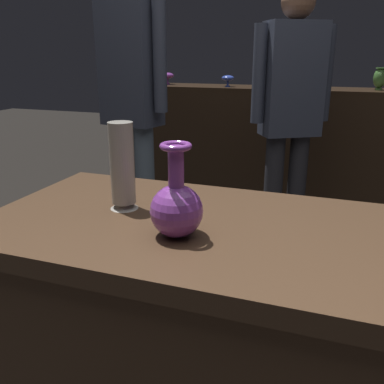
{
  "coord_description": "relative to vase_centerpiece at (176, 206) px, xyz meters",
  "views": [
    {
      "loc": [
        0.31,
        -0.98,
        1.23
      ],
      "look_at": [
        -0.02,
        -0.05,
        0.9
      ],
      "focal_mm": 39.32,
      "sensor_mm": 36.0,
      "label": 1
    }
  ],
  "objects": [
    {
      "name": "display_plinth",
      "position": [
        0.04,
        0.1,
        -0.47
      ],
      "size": [
        1.2,
        0.64,
        0.8
      ],
      "color": "#422D1E",
      "rests_on": "ground_plane"
    },
    {
      "name": "back_display_shelf",
      "position": [
        0.04,
        2.3,
        -0.38
      ],
      "size": [
        2.6,
        0.4,
        0.99
      ],
      "color": "black",
      "rests_on": "ground_plane"
    },
    {
      "name": "vase_centerpiece",
      "position": [
        0.0,
        0.0,
        0.0
      ],
      "size": [
        0.13,
        0.13,
        0.23
      ],
      "color": "#7A388E",
      "rests_on": "display_plinth"
    },
    {
      "name": "vase_tall_behind",
      "position": [
        -0.21,
        0.13,
        0.04
      ],
      "size": [
        0.08,
        0.08,
        0.25
      ],
      "color": "gray",
      "rests_on": "display_plinth"
    },
    {
      "name": "shelf_vase_right",
      "position": [
        0.56,
        2.29,
        0.19
      ],
      "size": [
        0.09,
        0.09,
        0.15
      ],
      "color": "#477A38",
      "rests_on": "back_display_shelf"
    },
    {
      "name": "shelf_vase_far_left",
      "position": [
        -1.0,
        2.32,
        0.18
      ],
      "size": [
        0.11,
        0.11,
        0.09
      ],
      "color": "#7A388E",
      "rests_on": "back_display_shelf"
    },
    {
      "name": "shelf_vase_left",
      "position": [
        -0.48,
        2.24,
        0.17
      ],
      "size": [
        0.09,
        0.09,
        0.08
      ],
      "color": "#2D429E",
      "rests_on": "back_display_shelf"
    },
    {
      "name": "visitor_center_back",
      "position": [
        0.07,
        1.58,
        0.05
      ],
      "size": [
        0.41,
        0.32,
        1.57
      ],
      "rotation": [
        0.0,
        0.0,
        3.69
      ],
      "color": "#232328",
      "rests_on": "ground_plane"
    },
    {
      "name": "visitor_near_left",
      "position": [
        -0.74,
        1.21,
        0.14
      ],
      "size": [
        0.46,
        0.25,
        1.72
      ],
      "rotation": [
        0.0,
        0.0,
        2.91
      ],
      "color": "slate",
      "rests_on": "ground_plane"
    }
  ]
}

